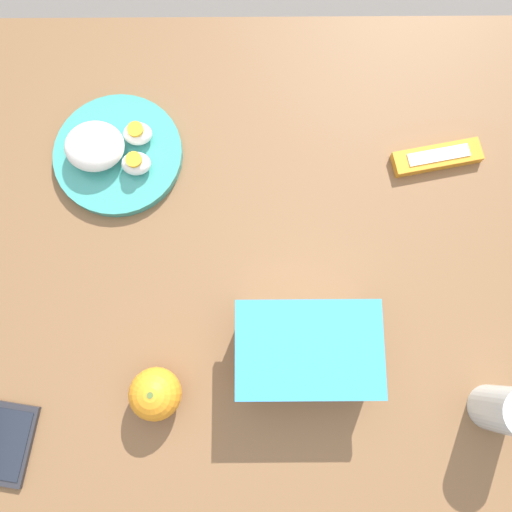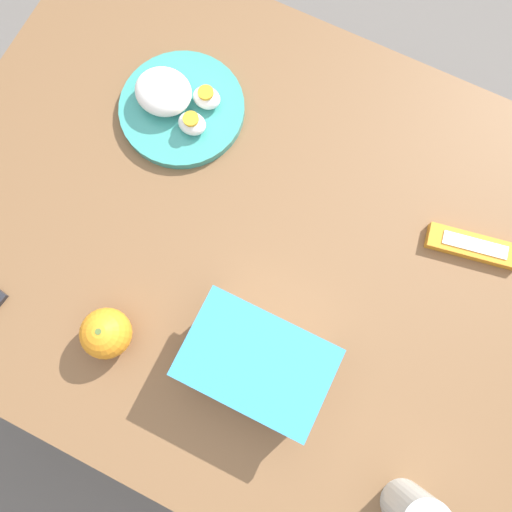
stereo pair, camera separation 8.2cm
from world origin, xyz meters
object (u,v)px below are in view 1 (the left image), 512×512
at_px(food_container, 306,350).
at_px(drinking_glass, 507,410).
at_px(cell_phone, 8,444).
at_px(orange_fruit, 155,394).
at_px(candy_bar, 437,157).
at_px(rice_plate, 113,152).

bearing_deg(food_container, drinking_glass, 163.06).
bearing_deg(cell_phone, food_container, -163.40).
relative_size(orange_fruit, candy_bar, 0.50).
height_order(food_container, drinking_glass, drinking_glass).
xyz_separation_m(orange_fruit, drinking_glass, (-0.53, 0.03, 0.02)).
xyz_separation_m(food_container, candy_bar, (-0.24, -0.33, -0.03)).
bearing_deg(drinking_glass, rice_plate, -34.95).
relative_size(rice_plate, drinking_glass, 1.90).
distance_m(candy_bar, drinking_glass, 0.43).
bearing_deg(cell_phone, drinking_glass, -176.27).
bearing_deg(drinking_glass, orange_fruit, -2.79).
bearing_deg(rice_plate, candy_bar, 179.14).
height_order(rice_plate, cell_phone, rice_plate).
distance_m(rice_plate, cell_phone, 0.50).
bearing_deg(cell_phone, rice_plate, -106.36).
distance_m(rice_plate, candy_bar, 0.57).
distance_m(food_container, drinking_glass, 0.31).
height_order(orange_fruit, candy_bar, orange_fruit).
distance_m(food_container, orange_fruit, 0.24).
distance_m(orange_fruit, drinking_glass, 0.53).
xyz_separation_m(rice_plate, candy_bar, (-0.57, 0.01, -0.01)).
bearing_deg(drinking_glass, cell_phone, 3.73).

